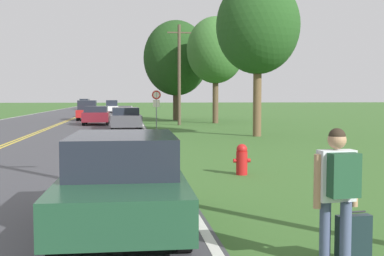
{
  "coord_description": "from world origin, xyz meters",
  "views": [
    {
      "loc": [
        5.31,
        -3.29,
        2.1
      ],
      "look_at": [
        7.28,
        11.21,
        1.17
      ],
      "focal_mm": 45.0,
      "sensor_mm": 36.0,
      "label": 1
    }
  ],
  "objects_px": {
    "tree_left_verge": "(258,26)",
    "car_red_suv_receding": "(87,110)",
    "car_dark_blue_van_horizon": "(85,104)",
    "fire_hydrant": "(242,159)",
    "car_dark_grey_sedan_mid_near": "(125,118)",
    "hitchhiker_person": "(338,183)",
    "tree_right_cluster": "(216,50)",
    "tree_behind_sign": "(176,58)",
    "car_dark_green_sedan_nearest": "(123,179)",
    "car_maroon_hatchback_mid_far": "(96,115)",
    "car_white_van_distant": "(112,106)",
    "suitcase": "(353,240)",
    "traffic_sign": "(156,100)"
  },
  "relations": [
    {
      "from": "car_red_suv_receding",
      "to": "tree_right_cluster",
      "type": "bearing_deg",
      "value": 55.95
    },
    {
      "from": "suitcase",
      "to": "car_dark_green_sedan_nearest",
      "type": "height_order",
      "value": "car_dark_green_sedan_nearest"
    },
    {
      "from": "tree_left_verge",
      "to": "car_white_van_distant",
      "type": "relative_size",
      "value": 1.81
    },
    {
      "from": "car_maroon_hatchback_mid_far",
      "to": "car_white_van_distant",
      "type": "bearing_deg",
      "value": 178.92
    },
    {
      "from": "car_dark_green_sedan_nearest",
      "to": "fire_hydrant",
      "type": "bearing_deg",
      "value": 147.92
    },
    {
      "from": "hitchhiker_person",
      "to": "tree_right_cluster",
      "type": "distance_m",
      "value": 34.0
    },
    {
      "from": "hitchhiker_person",
      "to": "tree_behind_sign",
      "type": "relative_size",
      "value": 0.19
    },
    {
      "from": "fire_hydrant",
      "to": "tree_behind_sign",
      "type": "bearing_deg",
      "value": 87.34
    },
    {
      "from": "traffic_sign",
      "to": "tree_left_verge",
      "type": "distance_m",
      "value": 8.61
    },
    {
      "from": "hitchhiker_person",
      "to": "suitcase",
      "type": "bearing_deg",
      "value": -71.73
    },
    {
      "from": "hitchhiker_person",
      "to": "car_red_suv_receding",
      "type": "height_order",
      "value": "car_red_suv_receding"
    },
    {
      "from": "suitcase",
      "to": "tree_behind_sign",
      "type": "xyz_separation_m",
      "value": [
        1.77,
        38.95,
        5.41
      ]
    },
    {
      "from": "tree_right_cluster",
      "to": "car_dark_green_sedan_nearest",
      "type": "xyz_separation_m",
      "value": [
        -7.29,
        -30.96,
        -5.17
      ]
    },
    {
      "from": "car_dark_blue_van_horizon",
      "to": "suitcase",
      "type": "bearing_deg",
      "value": -172.48
    },
    {
      "from": "suitcase",
      "to": "car_maroon_hatchback_mid_far",
      "type": "bearing_deg",
      "value": 4.39
    },
    {
      "from": "hitchhiker_person",
      "to": "tree_behind_sign",
      "type": "xyz_separation_m",
      "value": [
        2.04,
        39.07,
        4.67
      ]
    },
    {
      "from": "tree_left_verge",
      "to": "car_red_suv_receding",
      "type": "bearing_deg",
      "value": 117.68
    },
    {
      "from": "car_white_van_distant",
      "to": "hitchhiker_person",
      "type": "bearing_deg",
      "value": 1.9
    },
    {
      "from": "tree_right_cluster",
      "to": "hitchhiker_person",
      "type": "bearing_deg",
      "value": -98.0
    },
    {
      "from": "tree_left_verge",
      "to": "car_dark_blue_van_horizon",
      "type": "xyz_separation_m",
      "value": [
        -14.51,
        63.35,
        -4.93
      ]
    },
    {
      "from": "tree_right_cluster",
      "to": "car_white_van_distant",
      "type": "height_order",
      "value": "tree_right_cluster"
    },
    {
      "from": "car_maroon_hatchback_mid_far",
      "to": "car_dark_blue_van_horizon",
      "type": "relative_size",
      "value": 0.82
    },
    {
      "from": "car_dark_grey_sedan_mid_near",
      "to": "car_dark_blue_van_horizon",
      "type": "xyz_separation_m",
      "value": [
        -7.41,
        57.17,
        0.21
      ]
    },
    {
      "from": "car_white_van_distant",
      "to": "fire_hydrant",
      "type": "bearing_deg",
      "value": 3.02
    },
    {
      "from": "fire_hydrant",
      "to": "car_dark_blue_van_horizon",
      "type": "xyz_separation_m",
      "value": [
        -10.59,
        76.01,
        0.55
      ]
    },
    {
      "from": "hitchhiker_person",
      "to": "tree_right_cluster",
      "type": "height_order",
      "value": "tree_right_cluster"
    },
    {
      "from": "car_dark_grey_sedan_mid_near",
      "to": "car_red_suv_receding",
      "type": "distance_m",
      "value": 14.54
    },
    {
      "from": "hitchhiker_person",
      "to": "traffic_sign",
      "type": "height_order",
      "value": "traffic_sign"
    },
    {
      "from": "suitcase",
      "to": "car_dark_green_sedan_nearest",
      "type": "xyz_separation_m",
      "value": [
        -2.88,
        2.25,
        0.46
      ]
    },
    {
      "from": "hitchhiker_person",
      "to": "suitcase",
      "type": "xyz_separation_m",
      "value": [
        0.27,
        0.12,
        -0.74
      ]
    },
    {
      "from": "car_maroon_hatchback_mid_far",
      "to": "hitchhiker_person",
      "type": "bearing_deg",
      "value": 8.02
    },
    {
      "from": "hitchhiker_person",
      "to": "tree_left_verge",
      "type": "relative_size",
      "value": 0.2
    },
    {
      "from": "car_maroon_hatchback_mid_far",
      "to": "car_red_suv_receding",
      "type": "height_order",
      "value": "car_red_suv_receding"
    },
    {
      "from": "hitchhiker_person",
      "to": "car_dark_blue_van_horizon",
      "type": "distance_m",
      "value": 83.81
    },
    {
      "from": "fire_hydrant",
      "to": "tree_behind_sign",
      "type": "height_order",
      "value": "tree_behind_sign"
    },
    {
      "from": "car_maroon_hatchback_mid_far",
      "to": "car_dark_green_sedan_nearest",
      "type": "bearing_deg",
      "value": 3.78
    },
    {
      "from": "car_dark_green_sedan_nearest",
      "to": "car_dark_blue_van_horizon",
      "type": "distance_m",
      "value": 81.19
    },
    {
      "from": "car_dark_blue_van_horizon",
      "to": "car_dark_grey_sedan_mid_near",
      "type": "bearing_deg",
      "value": -172.17
    },
    {
      "from": "hitchhiker_person",
      "to": "car_red_suv_receding",
      "type": "xyz_separation_m",
      "value": [
        -6.16,
        40.14,
        -0.09
      ]
    },
    {
      "from": "fire_hydrant",
      "to": "car_white_van_distant",
      "type": "distance_m",
      "value": 55.4
    },
    {
      "from": "tree_right_cluster",
      "to": "tree_behind_sign",
      "type": "bearing_deg",
      "value": 114.69
    },
    {
      "from": "suitcase",
      "to": "traffic_sign",
      "type": "bearing_deg",
      "value": -2.65
    },
    {
      "from": "car_maroon_hatchback_mid_far",
      "to": "car_dark_grey_sedan_mid_near",
      "type": "bearing_deg",
      "value": 19.1
    },
    {
      "from": "tree_left_verge",
      "to": "tree_right_cluster",
      "type": "relative_size",
      "value": 0.98
    },
    {
      "from": "tree_left_verge",
      "to": "car_red_suv_receding",
      "type": "relative_size",
      "value": 1.83
    },
    {
      "from": "car_dark_green_sedan_nearest",
      "to": "tree_behind_sign",
      "type": "bearing_deg",
      "value": 173.88
    },
    {
      "from": "car_red_suv_receding",
      "to": "car_dark_blue_van_horizon",
      "type": "relative_size",
      "value": 0.97
    },
    {
      "from": "fire_hydrant",
      "to": "car_dark_grey_sedan_mid_near",
      "type": "height_order",
      "value": "car_dark_grey_sedan_mid_near"
    },
    {
      "from": "tree_right_cluster",
      "to": "car_maroon_hatchback_mid_far",
      "type": "height_order",
      "value": "tree_right_cluster"
    },
    {
      "from": "car_red_suv_receding",
      "to": "car_white_van_distant",
      "type": "distance_m",
      "value": 22.28
    }
  ]
}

